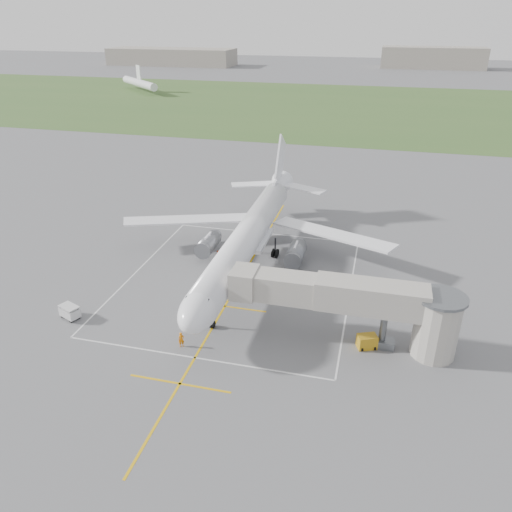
% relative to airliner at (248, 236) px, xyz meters
% --- Properties ---
extents(ground, '(700.00, 700.00, 0.00)m').
position_rel_airliner_xyz_m(ground, '(0.00, -0.75, -4.39)').
color(ground, '#58585B').
rests_on(ground, ground).
extents(grass_strip, '(700.00, 120.00, 0.02)m').
position_rel_airliner_xyz_m(grass_strip, '(0.00, 129.25, -4.38)').
color(grass_strip, '#395A27').
rests_on(grass_strip, ground).
extents(apron_markings, '(28.20, 60.00, 0.01)m').
position_rel_airliner_xyz_m(apron_markings, '(0.00, -6.57, -4.38)').
color(apron_markings, gold).
rests_on(apron_markings, ground).
extents(airliner, '(38.93, 46.75, 13.52)m').
position_rel_airliner_xyz_m(airliner, '(0.00, 0.00, 0.00)').
color(airliner, white).
rests_on(airliner, ground).
extents(jet_bridge, '(23.40, 5.00, 7.20)m').
position_rel_airliner_xyz_m(jet_bridge, '(15.72, -14.25, 0.35)').
color(jet_bridge, '#A9A198').
rests_on(jet_bridge, ground).
extents(gpu_unit, '(2.27, 1.94, 1.45)m').
position_rel_airliner_xyz_m(gpu_unit, '(16.56, -14.80, -3.68)').
color(gpu_unit, '#B18216').
rests_on(gpu_unit, ground).
extents(baggage_cart, '(2.60, 2.11, 1.57)m').
position_rel_airliner_xyz_m(baggage_cart, '(-16.14, -17.41, -3.59)').
color(baggage_cart, silver).
rests_on(baggage_cart, ground).
extents(ramp_worker_nose, '(0.72, 0.64, 1.66)m').
position_rel_airliner_xyz_m(ramp_worker_nose, '(-1.98, -19.29, -3.56)').
color(ramp_worker_nose, orange).
rests_on(ramp_worker_nose, ground).
extents(ramp_worker_wing, '(1.01, 0.96, 1.65)m').
position_rel_airliner_xyz_m(ramp_worker_wing, '(-4.39, 0.21, -3.57)').
color(ramp_worker_wing, red).
rests_on(ramp_worker_wing, ground).
extents(distant_hangars, '(345.00, 49.00, 12.00)m').
position_rel_airliner_xyz_m(distant_hangars, '(-16.15, 264.44, 0.78)').
color(distant_hangars, gray).
rests_on(distant_hangars, ground).
extents(distant_aircraft, '(213.74, 51.47, 8.85)m').
position_rel_airliner_xyz_m(distant_aircraft, '(5.46, 161.93, -0.80)').
color(distant_aircraft, white).
rests_on(distant_aircraft, ground).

